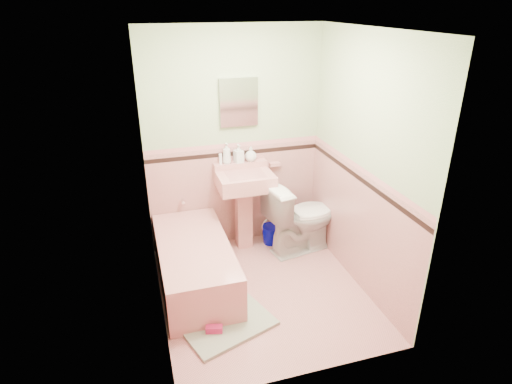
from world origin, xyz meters
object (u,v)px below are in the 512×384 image
object	(u,v)px
soap_bottle_mid	(239,153)
soap_bottle_right	(251,154)
soap_bottle_left	(227,153)
bucket	(271,234)
sink	(245,212)
shoe	(214,329)
toilet	(301,217)
medicine_cabinet	(239,102)
bathtub	(195,265)

from	to	relation	value
soap_bottle_mid	soap_bottle_right	distance (m)	0.14
soap_bottle_left	bucket	size ratio (longest dim) A/B	1.05
sink	shoe	world-z (taller)	sink
soap_bottle_left	shoe	size ratio (longest dim) A/B	1.61
soap_bottle_mid	shoe	size ratio (longest dim) A/B	1.42
shoe	toilet	bearing A→B (deg)	55.80
sink	medicine_cabinet	size ratio (longest dim) A/B	1.84
soap_bottle_left	soap_bottle_right	size ratio (longest dim) A/B	1.40
soap_bottle_mid	soap_bottle_right	size ratio (longest dim) A/B	1.24
toilet	shoe	size ratio (longest dim) A/B	5.84
bathtub	sink	distance (m)	0.90
sink	bucket	world-z (taller)	sink
bathtub	soap_bottle_mid	size ratio (longest dim) A/B	7.18
sink	bucket	size ratio (longest dim) A/B	4.25
sink	soap_bottle_left	size ratio (longest dim) A/B	4.05
soap_bottle_left	soap_bottle_right	world-z (taller)	soap_bottle_left
soap_bottle_right	sink	bearing A→B (deg)	-124.64
bathtub	soap_bottle_left	world-z (taller)	soap_bottle_left
sink	toilet	bearing A→B (deg)	-18.47
soap_bottle_left	soap_bottle_mid	bearing A→B (deg)	0.00
soap_bottle_right	shoe	bearing A→B (deg)	-117.19
bathtub	toilet	xyz separation A→B (m)	(1.30, 0.32, 0.20)
sink	bucket	distance (m)	0.49
sink	soap_bottle_mid	world-z (taller)	soap_bottle_mid
soap_bottle_right	medicine_cabinet	bearing A→B (deg)	166.44
soap_bottle_mid	shoe	distance (m)	1.95
bathtub	shoe	bearing A→B (deg)	-87.67
soap_bottle_mid	toilet	size ratio (longest dim) A/B	0.24
bucket	bathtub	bearing A→B (deg)	-151.05
bathtub	toilet	distance (m)	1.35
sink	soap_bottle_right	size ratio (longest dim) A/B	5.69
soap_bottle_mid	soap_bottle_right	xyz separation A→B (m)	(0.14, 0.00, -0.02)
bathtub	soap_bottle_mid	distance (m)	1.33
soap_bottle_right	toilet	world-z (taller)	soap_bottle_right
soap_bottle_mid	bucket	bearing A→B (deg)	-23.41
bathtub	medicine_cabinet	world-z (taller)	medicine_cabinet
bathtub	shoe	world-z (taller)	bathtub
sink	soap_bottle_mid	bearing A→B (deg)	96.04
soap_bottle_left	sink	bearing A→B (deg)	-49.31
toilet	medicine_cabinet	bearing A→B (deg)	45.25
medicine_cabinet	soap_bottle_left	bearing A→B (deg)	-169.03
medicine_cabinet	shoe	size ratio (longest dim) A/B	3.55
soap_bottle_mid	soap_bottle_left	bearing A→B (deg)	180.00
toilet	shoe	xyz separation A→B (m)	(-1.26, -1.12, -0.37)
medicine_cabinet	soap_bottle_right	world-z (taller)	medicine_cabinet
soap_bottle_mid	bucket	world-z (taller)	soap_bottle_mid
sink	medicine_cabinet	xyz separation A→B (m)	(0.00, 0.21, 1.22)
medicine_cabinet	toilet	bearing A→B (deg)	-34.04
medicine_cabinet	toilet	size ratio (longest dim) A/B	0.61
soap_bottle_left	soap_bottle_right	bearing A→B (deg)	0.00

